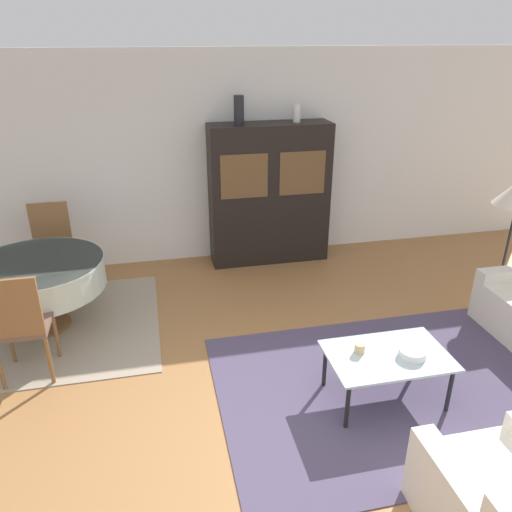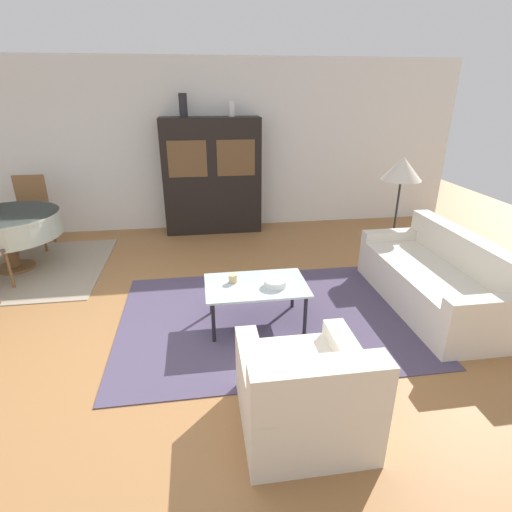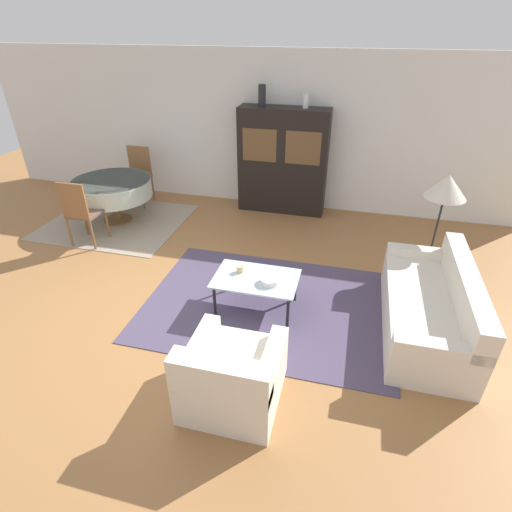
{
  "view_description": "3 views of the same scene",
  "coord_description": "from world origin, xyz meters",
  "views": [
    {
      "loc": [
        -0.7,
        -2.75,
        2.87
      ],
      "look_at": [
        0.2,
        1.4,
        0.95
      ],
      "focal_mm": 35.0,
      "sensor_mm": 36.0,
      "label": 1
    },
    {
      "loc": [
        0.57,
        -3.14,
        2.22
      ],
      "look_at": [
        1.08,
        0.34,
        0.75
      ],
      "focal_mm": 28.0,
      "sensor_mm": 36.0,
      "label": 2
    },
    {
      "loc": [
        2.04,
        -3.47,
        3.09
      ],
      "look_at": [
        1.08,
        0.34,
        0.75
      ],
      "focal_mm": 28.0,
      "sensor_mm": 36.0,
      "label": 3
    }
  ],
  "objects": [
    {
      "name": "ground_plane",
      "position": [
        0.0,
        0.0,
        0.0
      ],
      "size": [
        14.0,
        14.0,
        0.0
      ],
      "primitive_type": "plane",
      "color": "#9E6B3D"
    },
    {
      "name": "dining_table",
      "position": [
        -1.9,
        2.14,
        0.61
      ],
      "size": [
        1.32,
        1.32,
        0.75
      ],
      "color": "brown",
      "rests_on": "dining_rug"
    },
    {
      "name": "wall_back",
      "position": [
        0.0,
        3.63,
        1.35
      ],
      "size": [
        10.0,
        0.06,
        2.7
      ],
      "color": "white",
      "rests_on": "ground_plane"
    },
    {
      "name": "display_cabinet",
      "position": [
        0.8,
        3.36,
        0.92
      ],
      "size": [
        1.55,
        0.45,
        1.83
      ],
      "color": "black",
      "rests_on": "ground_plane"
    },
    {
      "name": "cup",
      "position": [
        0.86,
        0.41,
        0.49
      ],
      "size": [
        0.08,
        0.08,
        0.08
      ],
      "color": "tan",
      "rests_on": "coffee_table"
    },
    {
      "name": "dining_chair_near",
      "position": [
        -1.9,
        1.25,
        0.6
      ],
      "size": [
        0.44,
        0.44,
        1.05
      ],
      "color": "brown",
      "rests_on": "dining_rug"
    },
    {
      "name": "area_rug",
      "position": [
        1.22,
        0.43,
        0.01
      ],
      "size": [
        3.05,
        2.19,
        0.01
      ],
      "color": "#4C425B",
      "rests_on": "ground_plane"
    },
    {
      "name": "coffee_table",
      "position": [
        1.08,
        0.34,
        0.41
      ],
      "size": [
        1.0,
        0.64,
        0.44
      ],
      "color": "black",
      "rests_on": "area_rug"
    },
    {
      "name": "bowl",
      "position": [
        1.26,
        0.27,
        0.48
      ],
      "size": [
        0.22,
        0.22,
        0.07
      ],
      "color": "white",
      "rests_on": "coffee_table"
    },
    {
      "name": "armchair",
      "position": [
        1.21,
        -1.06,
        0.3
      ],
      "size": [
        0.85,
        0.89,
        0.78
      ],
      "color": "silver",
      "rests_on": "ground_plane"
    },
    {
      "name": "dining_rug",
      "position": [
        -1.9,
        2.09,
        0.01
      ],
      "size": [
        2.3,
        2.0,
        0.01
      ],
      "color": "gray",
      "rests_on": "ground_plane"
    },
    {
      "name": "vase_tall",
      "position": [
        0.41,
        3.36,
        2.0
      ],
      "size": [
        0.12,
        0.12,
        0.34
      ],
      "color": "#232328",
      "rests_on": "display_cabinet"
    },
    {
      "name": "dining_chair_far",
      "position": [
        -1.9,
        3.03,
        0.6
      ],
      "size": [
        0.44,
        0.44,
        1.05
      ],
      "rotation": [
        0.0,
        0.0,
        3.14
      ],
      "color": "brown",
      "rests_on": "dining_rug"
    },
    {
      "name": "vase_short",
      "position": [
        1.14,
        3.36,
        1.94
      ],
      "size": [
        0.09,
        0.09,
        0.22
      ],
      "color": "white",
      "rests_on": "display_cabinet"
    }
  ]
}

